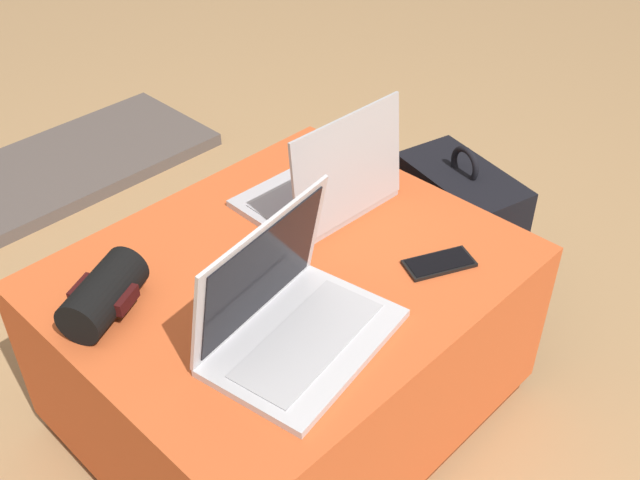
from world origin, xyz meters
name	(u,v)px	position (x,y,z in m)	size (l,w,h in m)	color
ground_plane	(291,405)	(0.00, 0.00, 0.00)	(14.00, 14.00, 0.00)	tan
ottoman	(288,341)	(0.00, 0.00, 0.23)	(0.93, 0.78, 0.45)	maroon
laptop_near	(291,317)	(-0.14, -0.16, 0.50)	(0.39, 0.30, 0.25)	silver
laptop_far	(325,188)	(0.21, 0.09, 0.50)	(0.33, 0.26, 0.26)	#B7B7BC
cell_phone	(439,263)	(0.23, -0.23, 0.45)	(0.16, 0.12, 0.01)	black
backpack	(458,238)	(0.61, -0.03, 0.20)	(0.31, 0.38, 0.49)	black
wrist_brace	(104,294)	(-0.34, 0.15, 0.49)	(0.21, 0.17, 0.09)	black
fireplace_hearth	(18,187)	(0.00, 1.36, 0.02)	(1.40, 0.50, 0.04)	#564C47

